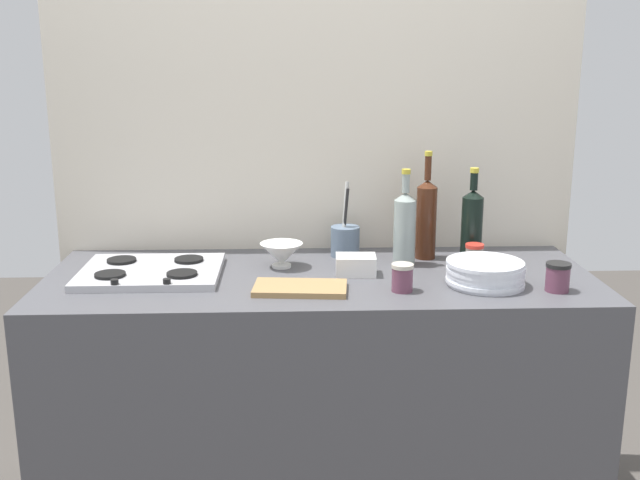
# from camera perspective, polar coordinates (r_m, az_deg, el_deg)

# --- Properties ---
(counter_block) EXTENTS (1.80, 0.70, 0.90)m
(counter_block) POSITION_cam_1_polar(r_m,az_deg,el_deg) (2.63, 0.00, -12.13)
(counter_block) COLOR #4C4C51
(counter_block) RESTS_ON ground
(backsplash_panel) EXTENTS (1.90, 0.06, 2.53)m
(backsplash_panel) POSITION_cam_1_polar(r_m,az_deg,el_deg) (2.76, -0.31, 6.88)
(backsplash_panel) COLOR beige
(backsplash_panel) RESTS_ON ground
(stovetop_hob) EXTENTS (0.45, 0.37, 0.04)m
(stovetop_hob) POSITION_cam_1_polar(r_m,az_deg,el_deg) (2.52, -12.74, -2.34)
(stovetop_hob) COLOR #B2B2B7
(stovetop_hob) RESTS_ON counter_block
(plate_stack) EXTENTS (0.25, 0.25, 0.08)m
(plate_stack) POSITION_cam_1_polar(r_m,az_deg,el_deg) (2.41, 12.47, -2.47)
(plate_stack) COLOR white
(plate_stack) RESTS_ON counter_block
(wine_bottle_leftmost) EXTENTS (0.08, 0.08, 0.33)m
(wine_bottle_leftmost) POSITION_cam_1_polar(r_m,az_deg,el_deg) (2.57, 6.46, 0.98)
(wine_bottle_leftmost) COLOR gray
(wine_bottle_leftmost) RESTS_ON counter_block
(wine_bottle_mid_left) EXTENTS (0.07, 0.07, 0.38)m
(wine_bottle_mid_left) POSITION_cam_1_polar(r_m,az_deg,el_deg) (2.66, 8.09, 1.71)
(wine_bottle_mid_left) COLOR #472314
(wine_bottle_mid_left) RESTS_ON counter_block
(wine_bottle_mid_right) EXTENTS (0.07, 0.07, 0.33)m
(wine_bottle_mid_right) POSITION_cam_1_polar(r_m,az_deg,el_deg) (2.63, 11.48, 1.14)
(wine_bottle_mid_right) COLOR black
(wine_bottle_mid_right) RESTS_ON counter_block
(mixing_bowl) EXTENTS (0.15, 0.15, 0.08)m
(mixing_bowl) POSITION_cam_1_polar(r_m,az_deg,el_deg) (2.55, -2.95, -1.08)
(mixing_bowl) COLOR white
(mixing_bowl) RESTS_ON counter_block
(butter_dish) EXTENTS (0.14, 0.10, 0.06)m
(butter_dish) POSITION_cam_1_polar(r_m,az_deg,el_deg) (2.47, 2.74, -1.92)
(butter_dish) COLOR white
(butter_dish) RESTS_ON counter_block
(utensil_crock) EXTENTS (0.10, 0.10, 0.27)m
(utensil_crock) POSITION_cam_1_polar(r_m,az_deg,el_deg) (2.68, 1.93, 0.01)
(utensil_crock) COLOR slate
(utensil_crock) RESTS_ON counter_block
(condiment_jar_front) EXTENTS (0.06, 0.06, 0.09)m
(condiment_jar_front) POSITION_cam_1_polar(r_m,az_deg,el_deg) (2.56, 11.65, -1.27)
(condiment_jar_front) COLOR #9E998C
(condiment_jar_front) RESTS_ON counter_block
(condiment_jar_rear) EXTENTS (0.08, 0.08, 0.09)m
(condiment_jar_rear) POSITION_cam_1_polar(r_m,az_deg,el_deg) (2.41, 17.64, -2.70)
(condiment_jar_rear) COLOR #66384C
(condiment_jar_rear) RESTS_ON counter_block
(condiment_jar_spare) EXTENTS (0.07, 0.07, 0.09)m
(condiment_jar_spare) POSITION_cam_1_polar(r_m,az_deg,el_deg) (2.31, 6.28, -2.85)
(condiment_jar_spare) COLOR #66384C
(condiment_jar_spare) RESTS_ON counter_block
(cutting_board) EXTENTS (0.30, 0.18, 0.02)m
(cutting_board) POSITION_cam_1_polar(r_m,az_deg,el_deg) (2.30, -1.52, -3.68)
(cutting_board) COLOR #9E7A4C
(cutting_board) RESTS_ON counter_block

